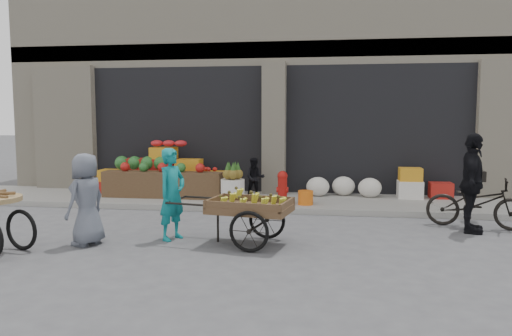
# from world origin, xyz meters

# --- Properties ---
(ground) EXTENTS (80.00, 80.00, 0.00)m
(ground) POSITION_xyz_m (0.00, 0.00, 0.00)
(ground) COLOR #424244
(ground) RESTS_ON ground
(sidewalk) EXTENTS (18.00, 2.20, 0.12)m
(sidewalk) POSITION_xyz_m (0.00, 4.10, 0.06)
(sidewalk) COLOR gray
(sidewalk) RESTS_ON ground
(building) EXTENTS (14.00, 6.45, 7.00)m
(building) POSITION_xyz_m (0.00, 8.03, 3.37)
(building) COLOR beige
(building) RESTS_ON ground
(fruit_display) EXTENTS (3.10, 1.12, 1.24)m
(fruit_display) POSITION_xyz_m (-2.48, 4.38, 0.67)
(fruit_display) COLOR #AA1E17
(fruit_display) RESTS_ON sidewalk
(pineapple_bin) EXTENTS (0.52, 0.52, 0.50)m
(pineapple_bin) POSITION_xyz_m (-0.75, 3.60, 0.37)
(pineapple_bin) COLOR silver
(pineapple_bin) RESTS_ON sidewalk
(fire_hydrant) EXTENTS (0.22, 0.22, 0.71)m
(fire_hydrant) POSITION_xyz_m (0.35, 3.55, 0.50)
(fire_hydrant) COLOR #A5140F
(fire_hydrant) RESTS_ON sidewalk
(orange_bucket) EXTENTS (0.32, 0.32, 0.30)m
(orange_bucket) POSITION_xyz_m (0.85, 3.50, 0.27)
(orange_bucket) COLOR orange
(orange_bucket) RESTS_ON sidewalk
(right_bay_goods) EXTENTS (3.35, 0.60, 0.70)m
(right_bay_goods) POSITION_xyz_m (2.61, 4.70, 0.41)
(right_bay_goods) COLOR silver
(right_bay_goods) RESTS_ON sidewalk
(seated_person) EXTENTS (0.51, 0.43, 0.93)m
(seated_person) POSITION_xyz_m (-0.35, 4.20, 0.58)
(seated_person) COLOR black
(seated_person) RESTS_ON sidewalk
(banana_cart) EXTENTS (2.21, 1.20, 0.88)m
(banana_cart) POSITION_xyz_m (0.10, 0.52, 0.64)
(banana_cart) COLOR brown
(banana_cart) RESTS_ON ground
(vendor_woman) EXTENTS (0.55, 0.64, 1.49)m
(vendor_woman) POSITION_xyz_m (-1.16, 0.65, 0.75)
(vendor_woman) COLOR #10787C
(vendor_woman) RESTS_ON ground
(vendor_grey) EXTENTS (0.65, 0.81, 1.43)m
(vendor_grey) POSITION_xyz_m (-2.37, 0.12, 0.72)
(vendor_grey) COLOR slate
(vendor_grey) RESTS_ON ground
(bicycle) EXTENTS (1.81, 1.01, 0.90)m
(bicycle) POSITION_xyz_m (3.97, 2.28, 0.45)
(bicycle) COLOR black
(bicycle) RESTS_ON ground
(cyclist) EXTENTS (0.66, 1.08, 1.72)m
(cyclist) POSITION_xyz_m (3.77, 1.88, 0.86)
(cyclist) COLOR black
(cyclist) RESTS_ON ground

